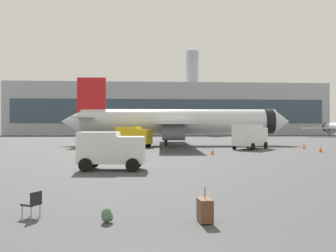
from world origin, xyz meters
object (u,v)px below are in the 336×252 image
(safety_cone_mid, at_px, (304,146))
(safety_cone_far, at_px, (321,149))
(safety_cone_near, at_px, (212,151))
(gate_chair, at_px, (33,202))
(fuel_truck, at_px, (250,135))
(rolling_suitcase, at_px, (205,210))
(traveller_backpack, at_px, (107,215))
(service_truck, at_px, (134,136))
(airplane_at_gate, at_px, (177,122))
(cargo_van, at_px, (111,149))

(safety_cone_mid, xyz_separation_m, safety_cone_far, (-1.09, -6.61, 0.07))
(safety_cone_near, distance_m, gate_chair, 26.92)
(safety_cone_mid, bearing_deg, safety_cone_far, -99.36)
(fuel_truck, relative_size, rolling_suitcase, 5.57)
(safety_cone_far, distance_m, traveller_backpack, 35.45)
(safety_cone_near, height_order, gate_chair, gate_chair)
(safety_cone_near, bearing_deg, traveller_backpack, -107.85)
(service_truck, height_order, safety_cone_mid, service_truck)
(airplane_at_gate, height_order, traveller_backpack, airplane_at_gate)
(fuel_truck, height_order, safety_cone_mid, fuel_truck)
(safety_cone_far, height_order, gate_chair, gate_chair)
(airplane_at_gate, distance_m, rolling_suitcase, 44.05)
(safety_cone_near, bearing_deg, rolling_suitcase, -101.42)
(service_truck, relative_size, gate_chair, 6.14)
(safety_cone_mid, xyz_separation_m, rolling_suitcase, (-19.40, -35.10, 0.05))
(traveller_backpack, bearing_deg, fuel_truck, 66.48)
(cargo_van, bearing_deg, rolling_suitcase, -72.60)
(rolling_suitcase, distance_m, gate_chair, 5.59)
(safety_cone_near, relative_size, safety_cone_far, 0.87)
(airplane_at_gate, xyz_separation_m, traveller_backpack, (-6.13, -43.64, -3.42))
(service_truck, height_order, rolling_suitcase, service_truck)
(fuel_truck, bearing_deg, traveller_backpack, -113.52)
(service_truck, xyz_separation_m, safety_cone_near, (8.68, -13.49, -1.25))
(safety_cone_near, distance_m, safety_cone_far, 13.43)
(safety_cone_near, bearing_deg, cargo_van, -127.25)
(service_truck, relative_size, rolling_suitcase, 4.80)
(safety_cone_mid, bearing_deg, rolling_suitcase, -118.93)
(airplane_at_gate, distance_m, safety_cone_mid, 18.77)
(gate_chair, bearing_deg, service_truck, 86.99)
(airplane_at_gate, distance_m, service_truck, 8.35)
(rolling_suitcase, bearing_deg, gate_chair, 170.24)
(rolling_suitcase, distance_m, traveller_backpack, 3.03)
(safety_cone_far, relative_size, traveller_backpack, 1.72)
(safety_cone_near, relative_size, gate_chair, 0.83)
(fuel_truck, xyz_separation_m, rolling_suitcase, (-11.75, -34.12, -1.38))
(fuel_truck, distance_m, safety_cone_mid, 7.84)
(safety_cone_mid, height_order, gate_chair, gate_chair)
(service_truck, bearing_deg, traveller_backpack, -89.31)
(service_truck, height_order, safety_cone_far, service_truck)
(safety_cone_far, distance_m, rolling_suitcase, 33.87)
(safety_cone_far, xyz_separation_m, gate_chair, (-23.81, -27.55, 0.09))
(safety_cone_mid, bearing_deg, airplane_at_gate, 151.86)
(service_truck, bearing_deg, safety_cone_near, -57.24)
(fuel_truck, distance_m, cargo_van, 26.18)
(safety_cone_mid, height_order, safety_cone_far, safety_cone_far)
(airplane_at_gate, height_order, gate_chair, airplane_at_gate)
(safety_cone_near, relative_size, safety_cone_mid, 1.04)
(fuel_truck, xyz_separation_m, safety_cone_mid, (7.65, 0.98, -1.43))
(safety_cone_mid, height_order, traveller_backpack, safety_cone_mid)
(fuel_truck, bearing_deg, safety_cone_far, -40.61)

